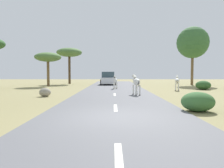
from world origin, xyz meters
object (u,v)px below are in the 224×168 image
zebra_0 (115,81)px  bush_3 (198,102)px  rock_1 (45,92)px  car_0 (108,79)px  tree_5 (69,53)px  tree_7 (48,58)px  zebra_2 (177,81)px  tree_2 (193,43)px  zebra_1 (136,82)px  bush_2 (203,85)px

zebra_0 → bush_3: (3.47, -12.43, -0.44)m
rock_1 → car_0: bearing=74.0°
tree_5 → tree_7: tree_5 is taller
tree_5 → rock_1: (1.70, -16.76, -4.29)m
zebra_2 → tree_2: (4.66, 8.86, 4.78)m
tree_2 → tree_7: 18.99m
zebra_0 → tree_7: (-8.21, 4.51, 2.66)m
bush_3 → zebra_1: bearing=106.9°
zebra_2 → tree_5: 17.48m
tree_5 → bush_3: tree_5 is taller
tree_5 → zebra_2: bearing=-43.0°
zebra_1 → zebra_0: bearing=93.1°
tree_5 → tree_7: bearing=-105.3°
tree_2 → rock_1: (-15.47, -13.99, -5.38)m
zebra_2 → rock_1: bearing=-138.4°
tree_7 → bush_3: bearing=-55.4°
zebra_2 → tree_7: size_ratio=0.38×
car_0 → tree_2: size_ratio=0.57×
tree_2 → car_0: bearing=179.2°
bush_2 → bush_3: size_ratio=1.03×
zebra_2 → tree_2: 11.10m
zebra_2 → rock_1: (-10.80, -5.12, -0.60)m
zebra_2 → tree_7: bearing=172.5°
zebra_0 → tree_2: tree_2 is taller
zebra_0 → car_0: size_ratio=0.33×
tree_2 → bush_2: size_ratio=5.32×
bush_2 → zebra_0: bearing=176.2°
bush_2 → tree_5: bearing=145.6°
zebra_1 → tree_5: tree_5 is taller
bush_3 → zebra_0: bearing=105.6°
car_0 → zebra_0: bearing=-85.3°
zebra_0 → tree_5: size_ratio=0.27×
zebra_2 → car_0: car_0 is taller
rock_1 → tree_2: bearing=42.1°
car_0 → tree_2: tree_2 is taller
tree_7 → bush_3: (11.68, -16.94, -3.10)m
zebra_2 → bush_3: size_ratio=1.10×
zebra_0 → zebra_2: size_ratio=0.93×
rock_1 → tree_7: bearing=105.9°
bush_3 → tree_2: bearing=70.4°
bush_2 → zebra_2: bearing=-159.7°
tree_5 → zebra_1: bearing=-62.7°
zebra_2 → car_0: size_ratio=0.35×
zebra_1 → zebra_2: size_ratio=1.06×
zebra_1 → bush_3: bearing=-84.2°
tree_2 → bush_3: (-6.99, -19.65, -5.25)m
zebra_0 → car_0: bearing=-76.0°
tree_2 → bush_2: tree_2 is taller
zebra_0 → rock_1: 8.44m
bush_2 → bush_3: bush_2 is taller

